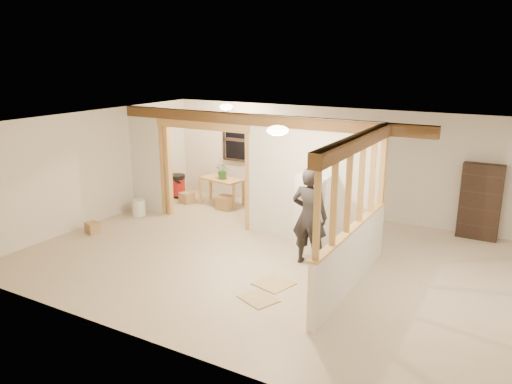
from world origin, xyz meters
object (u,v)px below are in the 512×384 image
Objects in this scene: bookshelf at (480,202)px; woman at (309,216)px; refrigerator at (315,212)px; work_table at (222,191)px; shop_vac at (177,186)px.

woman is at bearing -130.59° from bookshelf.
woman is at bearing -75.43° from refrigerator.
woman reaches higher than bookshelf.
work_table is at bearing -174.26° from bookshelf.
shop_vac is (-4.82, 2.34, -0.59)m from woman.
woman is 1.15× the size of bookshelf.
work_table is 5.92m from bookshelf.
work_table is 1.77× the size of shop_vac.
bookshelf is (5.88, 0.59, 0.44)m from work_table.
refrigerator is at bearing -78.13° from woman.
bookshelf is at bearing -133.30° from woman.
refrigerator is 3.46m from bookshelf.
woman is (0.18, -0.69, 0.15)m from refrigerator.
shop_vac is (-4.64, 1.64, -0.44)m from refrigerator.
bookshelf is at bearing 4.44° from shop_vac.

